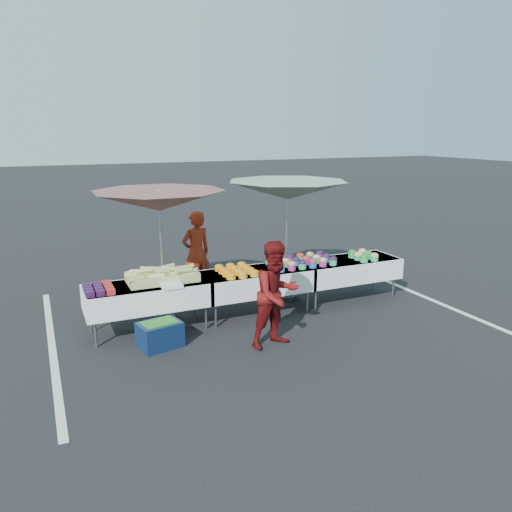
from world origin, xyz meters
name	(u,v)px	position (x,y,z in m)	size (l,w,h in m)	color
ground	(256,313)	(0.00, 0.00, 0.00)	(80.00, 80.00, 0.00)	black
stripe_left	(52,346)	(-3.20, 0.00, 0.00)	(0.10, 5.00, 0.00)	silver
stripe_right	(406,289)	(3.20, 0.00, 0.00)	(0.10, 5.00, 0.00)	silver
table_left	(148,295)	(-1.80, 0.00, 0.58)	(1.86, 0.81, 0.75)	white
table_center	(256,280)	(0.00, 0.00, 0.58)	(1.86, 0.81, 0.75)	white
table_right	(347,268)	(1.80, 0.00, 0.58)	(1.86, 0.81, 0.75)	white
berry_punnets	(98,289)	(-2.51, -0.06, 0.79)	(0.40, 0.54, 0.08)	#210B2E
corn_pile	(162,276)	(-1.55, 0.04, 0.84)	(1.16, 0.57, 0.26)	#94AA57
plastic_bags	(172,286)	(-1.50, -0.30, 0.78)	(0.30, 0.25, 0.05)	white
carrot_bowls	(237,270)	(-0.35, -0.01, 0.80)	(0.55, 0.69, 0.11)	orange
potato_cups	(301,261)	(0.85, 0.00, 0.83)	(1.14, 0.58, 0.16)	blue
bean_baskets	(363,255)	(2.06, -0.10, 0.82)	(0.36, 0.50, 0.15)	#2BAD6A
vendor	(196,253)	(-0.58, 1.40, 0.79)	(0.58, 0.38, 1.58)	#A12912
customer	(277,294)	(-0.25, -1.27, 0.76)	(0.74, 0.58, 1.53)	#5D0E0E
umbrella_left	(159,202)	(-1.46, 0.40, 1.92)	(2.70, 2.70, 2.12)	black
umbrella_right	(287,191)	(0.82, 0.49, 1.97)	(2.18, 2.18, 2.17)	black
storage_bin	(160,334)	(-1.79, -0.65, 0.19)	(0.65, 0.53, 0.38)	#0C1D3E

